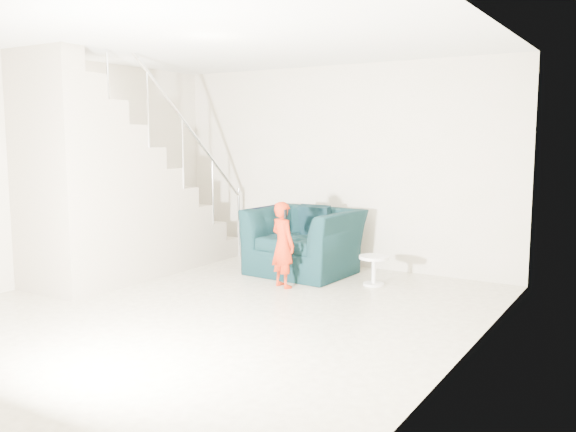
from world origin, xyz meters
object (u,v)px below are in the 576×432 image
object	(u,v)px
armchair	(304,241)
staircase	(112,202)
toddler	(283,245)
side_table	(374,265)

from	to	relation	value
armchair	staircase	distance (m)	2.45
toddler	staircase	world-z (taller)	staircase
armchair	staircase	bearing A→B (deg)	-139.34
toddler	side_table	distance (m)	1.11
armchair	staircase	world-z (taller)	staircase
armchair	toddler	distance (m)	0.79
armchair	staircase	size ratio (longest dim) A/B	0.35
armchair	toddler	size ratio (longest dim) A/B	1.27
side_table	armchair	bearing A→B (deg)	172.64
armchair	side_table	world-z (taller)	armchair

